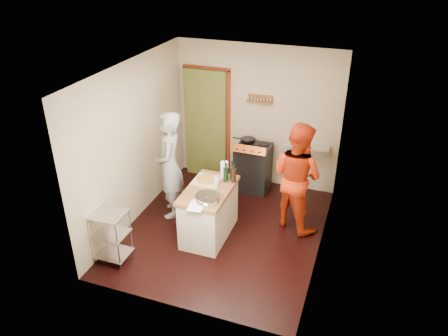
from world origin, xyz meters
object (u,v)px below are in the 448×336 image
Objects in this scene: island at (209,211)px; person_stripe at (170,166)px; wire_shelving at (111,234)px; person_red at (297,176)px; stove at (253,167)px.

person_stripe is at bearing 156.02° from island.
island is 1.01m from person_stripe.
wire_shelving is at bearing -32.97° from person_stripe.
person_stripe is 1.02× the size of person_red.
island is at bearing 42.80° from wire_shelving.
person_red reaches higher than island.
wire_shelving is at bearing -137.20° from island.
island is at bearing 59.38° from person_red.
wire_shelving is 0.44× the size of person_stripe.
person_stripe is (-0.82, 0.36, 0.46)m from island.
stove is at bearing 63.15° from wire_shelving.
person_stripe is at bearing 78.54° from wire_shelving.
wire_shelving is at bearing 65.26° from person_red.
person_stripe is 2.03m from person_red.
person_stripe is (-1.05, -1.24, 0.45)m from stove.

